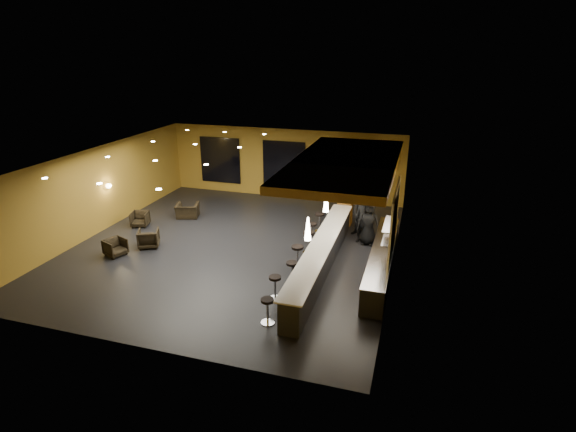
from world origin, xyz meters
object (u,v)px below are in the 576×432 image
(bar_stool_0, at_px, (268,308))
(bar_stool_4, at_px, (309,240))
(bar_counter, at_px, (321,257))
(armchair_a, at_px, (115,247))
(bar_stool_6, at_px, (320,220))
(armchair_d, at_px, (187,211))
(bar_stool_2, at_px, (292,270))
(staff_b, at_px, (362,215))
(prep_counter, at_px, (382,260))
(bar_stool_5, at_px, (312,230))
(column, at_px, (346,185))
(staff_c, at_px, (368,223))
(pendant_0, at_px, (308,229))
(bar_stool_3, at_px, (297,254))
(armchair_b, at_px, (149,238))
(bar_stool_1, at_px, (275,285))
(pendant_1, at_px, (326,202))
(staff_a, at_px, (363,220))
(armchair_c, at_px, (140,219))
(pendant_2, at_px, (340,182))

(bar_stool_0, distance_m, bar_stool_4, 4.77)
(bar_counter, height_order, armchair_a, bar_counter)
(armchair_a, relative_size, bar_stool_6, 0.87)
(armchair_d, relative_size, bar_stool_2, 1.29)
(bar_counter, xyz_separation_m, armchair_a, (-7.59, -0.99, -0.18))
(bar_counter, height_order, staff_b, staff_b)
(prep_counter, xyz_separation_m, bar_stool_5, (-2.90, 1.82, 0.07))
(bar_stool_2, bearing_deg, bar_counter, 58.27)
(column, distance_m, armchair_a, 9.53)
(armchair_a, bearing_deg, bar_stool_2, -70.37)
(staff_c, distance_m, bar_stool_0, 6.57)
(pendant_0, distance_m, bar_stool_3, 2.75)
(armchair_b, xyz_separation_m, bar_stool_1, (5.90, -2.28, 0.15))
(pendant_1, xyz_separation_m, staff_a, (1.02, 2.32, -1.40))
(column, bearing_deg, armchair_c, -161.66)
(armchair_c, relative_size, armchair_d, 0.71)
(column, relative_size, staff_b, 1.92)
(prep_counter, height_order, bar_stool_3, prep_counter)
(bar_stool_2, bearing_deg, armchair_c, 158.87)
(armchair_c, bearing_deg, bar_stool_1, -44.49)
(staff_c, xyz_separation_m, armchair_b, (-8.07, -2.69, -0.53))
(prep_counter, bearing_deg, bar_stool_5, 147.85)
(pendant_1, xyz_separation_m, bar_stool_0, (-0.73, -4.03, -1.86))
(pendant_1, relative_size, bar_stool_4, 0.81)
(bar_counter, distance_m, bar_stool_1, 2.43)
(staff_a, distance_m, staff_c, 0.25)
(pendant_0, height_order, bar_stool_5, pendant_0)
(bar_stool_0, xyz_separation_m, bar_stool_6, (-0.11, 6.94, 0.03))
(pendant_0, distance_m, armchair_c, 9.45)
(bar_counter, distance_m, bar_stool_2, 1.37)
(staff_b, bearing_deg, bar_stool_2, -102.70)
(armchair_a, distance_m, bar_stool_1, 6.77)
(staff_b, distance_m, bar_stool_1, 6.01)
(column, xyz_separation_m, pendant_0, (0.00, -6.60, 0.60))
(pendant_2, xyz_separation_m, staff_b, (0.90, 0.47, -1.44))
(staff_b, bearing_deg, armchair_c, -163.36)
(pendant_1, distance_m, bar_stool_6, 3.54)
(staff_c, distance_m, armchair_b, 8.53)
(staff_c, bearing_deg, armchair_b, -159.00)
(staff_c, bearing_deg, bar_stool_3, -123.71)
(bar_counter, relative_size, bar_stool_4, 9.25)
(armchair_a, distance_m, bar_stool_6, 8.05)
(bar_counter, relative_size, staff_a, 4.22)
(bar_stool_1, height_order, bar_stool_5, bar_stool_5)
(staff_c, relative_size, bar_stool_5, 2.26)
(armchair_d, bearing_deg, armchair_c, 29.97)
(staff_b, height_order, armchair_a, staff_b)
(staff_b, bearing_deg, pendant_2, -145.96)
(staff_c, relative_size, bar_stool_4, 2.04)
(bar_stool_3, bearing_deg, bar_stool_5, 91.70)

